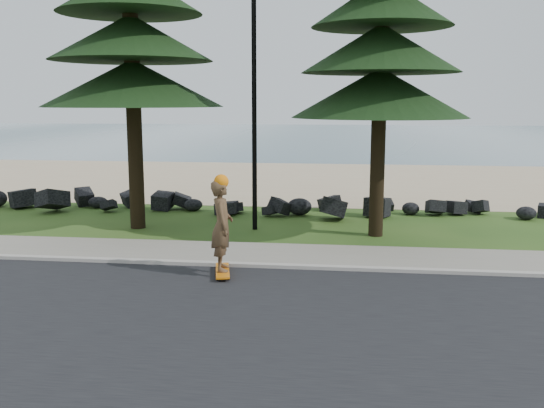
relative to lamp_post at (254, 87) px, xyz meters
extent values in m
plane|color=#254616|center=(0.00, -3.20, -4.13)|extent=(160.00, 160.00, 0.00)
cube|color=black|center=(0.00, -7.70, -4.12)|extent=(160.00, 7.00, 0.02)
cube|color=#ADA59C|center=(0.00, -4.10, -4.08)|extent=(160.00, 0.20, 0.10)
cube|color=gray|center=(0.00, -3.00, -4.09)|extent=(160.00, 2.00, 0.08)
cube|color=tan|center=(0.00, 11.30, -4.13)|extent=(160.00, 15.00, 0.01)
cube|color=#335561|center=(0.00, 47.80, -4.13)|extent=(160.00, 58.00, 0.01)
cylinder|color=black|center=(-3.50, -0.20, 2.37)|extent=(0.44, 0.44, 13.00)
cylinder|color=black|center=(3.50, -0.40, 1.87)|extent=(0.40, 0.40, 12.00)
cylinder|color=black|center=(0.00, 0.00, -0.13)|extent=(0.14, 0.14, 8.00)
cube|color=orange|center=(0.02, -4.82, -4.02)|extent=(0.54, 1.22, 0.04)
imported|color=brown|center=(0.02, -4.82, -3.02)|extent=(0.61, 0.80, 1.97)
sphere|color=orange|center=(0.02, -4.82, -2.07)|extent=(0.32, 0.32, 0.32)
camera|label=1|loc=(2.64, -17.29, -0.37)|focal=40.00mm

